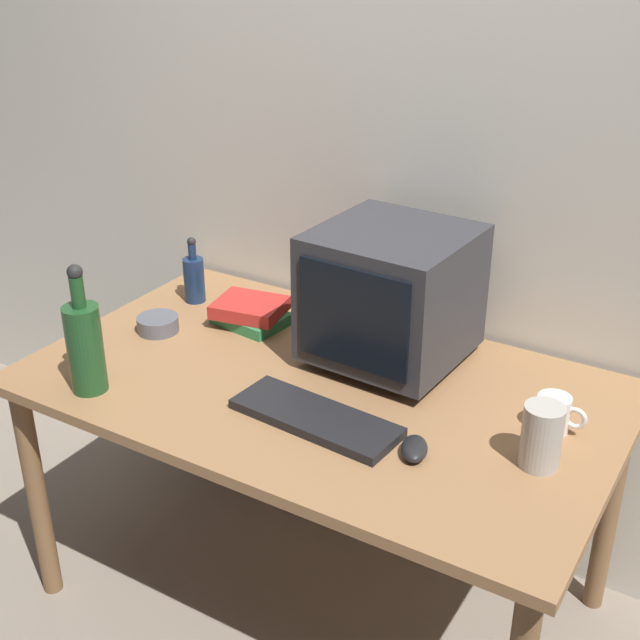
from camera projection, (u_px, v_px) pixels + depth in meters
ground_plane at (320, 595)px, 2.51m from camera, size 6.00×6.00×0.00m
back_wall at (414, 142)px, 2.36m from camera, size 4.00×0.08×2.50m
desk at (320, 408)px, 2.23m from camera, size 1.52×0.90×0.73m
crt_monitor at (391, 295)px, 2.22m from camera, size 0.40×0.41×0.37m
keyboard at (316, 418)px, 2.02m from camera, size 0.43×0.18×0.02m
computer_mouse at (414, 449)px, 1.89m from camera, size 0.09×0.12×0.04m
bottle_tall at (85, 344)px, 2.11m from camera, size 0.09×0.09×0.34m
bottle_short at (194, 278)px, 2.61m from camera, size 0.06×0.06×0.21m
book_stack at (250, 312)px, 2.48m from camera, size 0.22×0.19×0.07m
mug at (554, 414)px, 1.97m from camera, size 0.12×0.08×0.09m
cd_spindle at (158, 324)px, 2.45m from camera, size 0.12×0.12×0.04m
metal_canister at (542, 436)px, 1.84m from camera, size 0.09×0.09×0.15m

